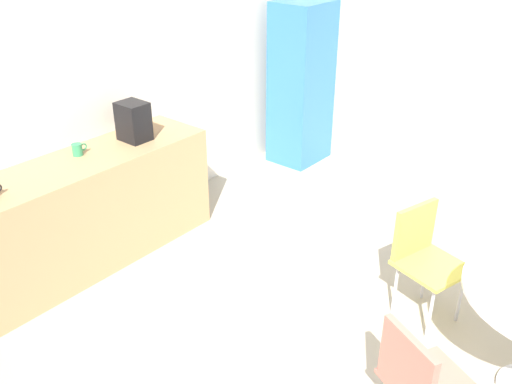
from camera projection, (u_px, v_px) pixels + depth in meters
The scene contains 7 objects.
wall_back at pixel (70, 94), 4.45m from camera, with size 6.00×0.10×2.60m, color silver.
counter_block at pixel (82, 214), 4.45m from camera, with size 2.26×0.60×0.90m, color tan.
locker_cabinet at pixel (301, 84), 6.13m from camera, with size 0.60×0.50×1.76m, color #3372B2.
chair_yellow at pixel (423, 250), 3.87m from camera, with size 0.52×0.52×0.83m.
chair_coral at pixel (419, 379), 2.82m from camera, with size 0.56×0.56×0.83m.
mug_green at pixel (78, 149), 4.35m from camera, with size 0.13×0.08×0.09m.
coffee_maker at pixel (133, 121), 4.58m from camera, with size 0.20×0.24×0.32m, color black.
Camera 1 is at (-2.37, -0.88, 2.67)m, focal length 39.33 mm.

